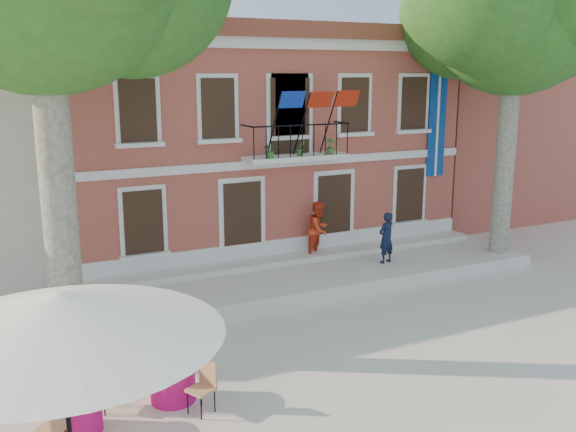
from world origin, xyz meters
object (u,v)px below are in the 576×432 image
at_px(pedestrian_orange, 319,229).
at_px(plane_tree_east, 516,6).
at_px(patio_umbrella, 60,315).
at_px(cafe_table_1, 77,409).
at_px(cafe_table_3, 173,379).
at_px(pedestrian_navy, 386,238).

bearing_deg(pedestrian_orange, plane_tree_east, -52.16).
distance_m(patio_umbrella, pedestrian_orange, 12.40).
xyz_separation_m(pedestrian_orange, cafe_table_1, (-8.37, -6.60, -0.78)).
height_order(patio_umbrella, cafe_table_3, patio_umbrella).
bearing_deg(pedestrian_navy, cafe_table_3, 16.17).
height_order(pedestrian_navy, pedestrian_orange, pedestrian_orange).
bearing_deg(pedestrian_orange, cafe_table_3, -168.23).
height_order(pedestrian_navy, cafe_table_3, pedestrian_navy).
relative_size(pedestrian_navy, pedestrian_orange, 0.88).
height_order(plane_tree_east, patio_umbrella, plane_tree_east).
distance_m(plane_tree_east, patio_umbrella, 16.50).
xyz_separation_m(plane_tree_east, cafe_table_3, (-12.14, -4.21, -7.53)).
xyz_separation_m(cafe_table_1, cafe_table_3, (1.77, 0.33, 0.00)).
relative_size(patio_umbrella, cafe_table_1, 2.53).
bearing_deg(cafe_table_1, pedestrian_orange, 38.27).
height_order(cafe_table_1, cafe_table_3, same).
bearing_deg(patio_umbrella, pedestrian_navy, 35.10).
bearing_deg(plane_tree_east, patio_umbrella, -155.18).
bearing_deg(cafe_table_3, pedestrian_orange, 43.54).
height_order(plane_tree_east, cafe_table_1, plane_tree_east).
xyz_separation_m(pedestrian_navy, pedestrian_orange, (-1.54, 1.45, 0.11)).
bearing_deg(patio_umbrella, pedestrian_orange, 44.81).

